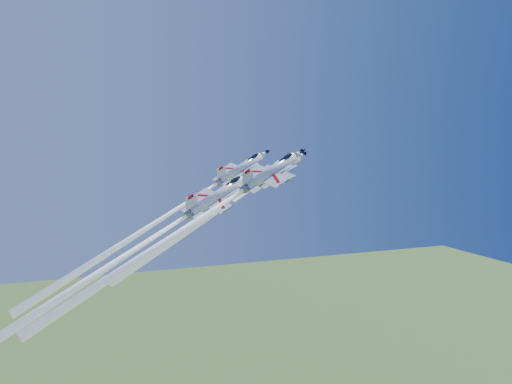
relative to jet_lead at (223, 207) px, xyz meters
name	(u,v)px	position (x,y,z in m)	size (l,w,h in m)	color
jet_lead	(223,207)	(0.00, 0.00, 0.00)	(36.45, 15.27, 32.15)	silver
jet_left	(162,218)	(-11.80, 2.18, -1.82)	(42.65, 17.70, 40.74)	silver
jet_right	(189,226)	(-10.21, -11.64, -1.35)	(43.17, 17.99, 39.73)	silver
jet_slot	(126,255)	(-20.35, -6.45, -6.81)	(46.15, 19.22, 42.66)	silver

